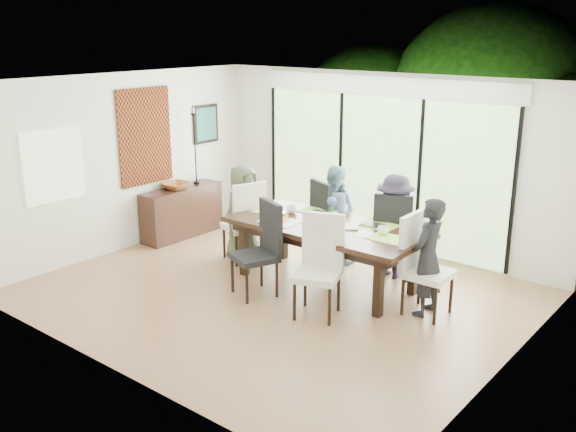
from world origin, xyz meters
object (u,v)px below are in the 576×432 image
Objects in this scene: cup_a at (292,209)px; bowl at (176,186)px; person_left_end at (244,213)px; chair_near_right at (317,268)px; cup_b at (331,225)px; chair_far_left at (335,220)px; chair_far_right at (395,233)px; chair_near_left at (254,250)px; vase at (332,219)px; table_top at (326,227)px; cup_c at (383,230)px; sideboard at (182,212)px; laptop at (272,214)px; chair_right_end at (429,266)px; person_far_right at (394,226)px; person_far_left at (334,213)px; person_right_end at (428,257)px; chair_left_end at (243,220)px.

cup_a is 0.32× the size of bowl.
person_left_end is at bearing -3.86° from bowl.
chair_near_right is 0.89m from cup_b.
chair_far_left is 1.00m from chair_far_right.
chair_near_left is at bearing 159.84° from chair_near_right.
cup_b is (0.10, -0.15, -0.02)m from vase.
cup_c reaches higher than table_top.
cup_b is 3.25m from sideboard.
laptop is at bearing 90.93° from chair_far_left.
chair_far_left is 1.96m from chair_near_right.
cup_c is (0.25, -0.75, 0.28)m from chair_far_right.
person_left_end is at bearing 140.43° from laptop.
chair_near_right reaches higher than laptop.
cup_a is at bearing 85.81° from chair_right_end.
chair_near_left is (-0.05, -1.72, 0.00)m from chair_far_left.
chair_near_right is 0.84× the size of sideboard.
person_left_end reaches higher than cup_a.
person_far_right is 3.91× the size of laptop.
person_far_left is 1.02m from laptop.
person_right_end reaches higher than chair_near_right.
person_far_left is at bearing 15.53° from bowl.
person_left_end reaches higher than chair_near_left.
chair_far_right is at bearing 166.62° from person_far_left.
person_right_end is 2.34m from laptop.
cup_b is at bearing -88.61° from person_left_end.
chair_near_right is at bearing 87.94° from chair_left_end.
person_left_end is 0.65m from laptop.
chair_near_right is (2.00, -0.87, 0.00)m from chair_left_end.
person_far_left is at bearing 13.47° from sideboard.
person_far_right is 10.75× the size of vase.
chair_far_right is at bearing 133.97° from chair_left_end.
chair_left_end is 0.84× the size of sideboard.
chair_left_end is at bearing -3.91° from bowl.
vase is 0.76m from cup_a.
chair_right_end and chair_near_right have the same top height.
sideboard is (-2.60, -0.64, -0.20)m from chair_far_left.
chair_near_right is 3.72m from sideboard.
chair_far_right reaches higher than bowl.
person_far_right is 1.69m from laptop.
cup_a reaches higher than bowl.
chair_near_right is 8.87× the size of cup_c.
chair_left_end and chair_far_right have the same top height.
chair_near_right is 2.83× the size of bowl.
chair_far_left is 0.85× the size of person_right_end.
cup_a is at bearing 122.07° from chair_left_end.
chair_far_left and chair_far_right have the same top height.
person_far_right is 1.03m from cup_b.
cup_a is at bearing 119.48° from chair_near_right.
chair_far_left is at bearing -114.34° from person_right_end.
sideboard is at bearing 141.54° from laptop.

